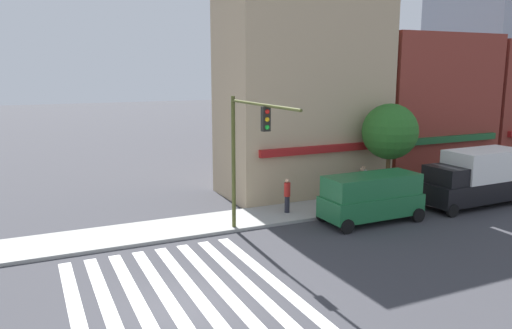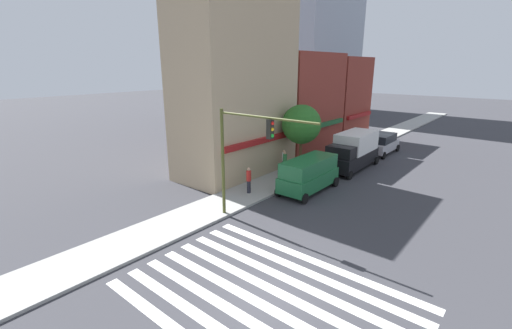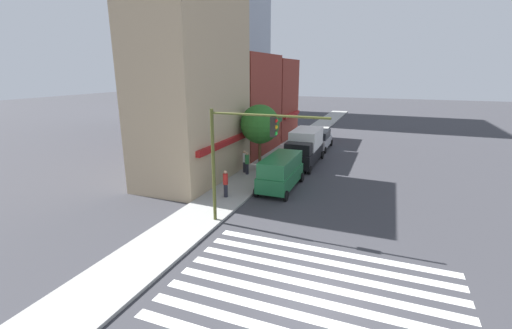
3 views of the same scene
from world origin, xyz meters
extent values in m
plane|color=#38383D|center=(0.00, 0.00, 0.00)|extent=(200.00, 200.00, 0.00)
cube|color=#9E9E99|center=(0.00, 7.50, 0.07)|extent=(120.00, 3.00, 0.15)
cube|color=silver|center=(-1.40, 0.00, 0.00)|extent=(0.46, 10.80, 0.01)
cube|color=silver|center=(-0.47, 0.00, 0.00)|extent=(0.46, 10.80, 0.01)
cube|color=silver|center=(0.47, 0.00, 0.00)|extent=(0.46, 10.80, 0.01)
cube|color=silver|center=(1.40, 0.00, 0.00)|extent=(0.46, 10.80, 0.01)
cube|color=silver|center=(2.33, 0.00, 0.00)|extent=(0.46, 10.80, 0.01)
cube|color=silver|center=(3.26, 0.00, 0.00)|extent=(0.46, 10.80, 0.01)
cube|color=tan|center=(10.78, 11.50, 6.76)|extent=(9.58, 5.00, 13.52)
cube|color=maroon|center=(10.78, 8.85, 3.00)|extent=(8.15, 0.30, 0.40)
cube|color=maroon|center=(20.18, 11.50, 4.77)|extent=(8.66, 5.00, 9.55)
cube|color=#1E592D|center=(20.18, 8.85, 3.00)|extent=(7.36, 0.30, 0.40)
cube|color=maroon|center=(28.28, 11.50, 4.64)|extent=(6.90, 5.00, 9.29)
cube|color=maroon|center=(28.28, 8.85, 3.00)|extent=(5.87, 0.30, 0.40)
cylinder|color=#474C1E|center=(4.22, 6.40, 3.08)|extent=(0.18, 0.18, 6.16)
cylinder|color=#474C1E|center=(4.22, 3.42, 5.96)|extent=(0.12, 5.97, 0.12)
cube|color=black|center=(4.22, 3.12, 5.44)|extent=(0.32, 0.24, 0.95)
sphere|color=red|center=(4.22, 2.99, 5.73)|extent=(0.18, 0.18, 0.18)
sphere|color=#EAAD14|center=(4.22, 2.99, 5.43)|extent=(0.18, 0.18, 0.18)
sphere|color=green|center=(4.22, 2.99, 5.13)|extent=(0.18, 0.18, 0.18)
cube|color=#1E6638|center=(10.72, 4.70, 0.84)|extent=(5.02, 2.04, 1.00)
cube|color=#1E6638|center=(10.72, 4.70, 1.84)|extent=(4.76, 1.88, 1.00)
cylinder|color=black|center=(8.63, 5.70, 0.34)|extent=(0.68, 0.22, 0.68)
cylinder|color=black|center=(8.63, 3.70, 0.34)|extent=(0.68, 0.22, 0.68)
cylinder|color=black|center=(12.81, 5.70, 0.34)|extent=(0.68, 0.22, 0.68)
cylinder|color=black|center=(12.81, 3.70, 0.34)|extent=(0.68, 0.22, 0.68)
cube|color=black|center=(17.64, 4.70, 0.89)|extent=(6.24, 2.33, 1.10)
cube|color=silver|center=(18.26, 4.70, 2.24)|extent=(4.38, 2.29, 1.60)
cube|color=black|center=(15.66, 4.70, 1.89)|extent=(1.78, 2.13, 0.90)
cylinder|color=black|center=(14.95, 5.80, 0.34)|extent=(0.68, 0.22, 0.68)
cylinder|color=black|center=(14.95, 3.60, 0.34)|extent=(0.68, 0.22, 0.68)
cylinder|color=black|center=(20.33, 5.80, 0.34)|extent=(0.68, 0.22, 0.68)
cylinder|color=black|center=(20.33, 3.60, 0.34)|extent=(0.68, 0.22, 0.68)
cube|color=#B7B7BC|center=(24.45, 4.70, 0.77)|extent=(4.72, 1.94, 0.85)
cube|color=black|center=(24.45, 4.70, 1.56)|extent=(3.31, 1.78, 0.75)
cylinder|color=black|center=(22.51, 5.65, 0.34)|extent=(0.68, 0.22, 0.68)
cylinder|color=black|center=(22.51, 3.75, 0.34)|extent=(0.68, 0.22, 0.68)
cylinder|color=black|center=(26.39, 5.65, 0.34)|extent=(0.68, 0.22, 0.68)
cylinder|color=black|center=(26.39, 3.75, 0.34)|extent=(0.68, 0.22, 0.68)
cylinder|color=#23232D|center=(12.68, 8.07, 0.57)|extent=(0.26, 0.26, 0.85)
cylinder|color=#2D7A3D|center=(12.68, 8.07, 1.35)|extent=(0.32, 0.32, 0.70)
sphere|color=tan|center=(12.68, 8.07, 1.81)|extent=(0.22, 0.22, 0.22)
cylinder|color=#23232D|center=(13.09, 8.45, 0.57)|extent=(0.26, 0.26, 0.85)
cylinder|color=silver|center=(13.09, 8.45, 1.35)|extent=(0.32, 0.32, 0.70)
sphere|color=tan|center=(13.09, 8.45, 1.81)|extent=(0.22, 0.22, 0.22)
cylinder|color=#23232D|center=(7.55, 7.39, 0.57)|extent=(0.26, 0.26, 0.85)
cylinder|color=red|center=(7.55, 7.39, 1.35)|extent=(0.32, 0.32, 0.70)
sphere|color=tan|center=(7.55, 7.39, 1.81)|extent=(0.22, 0.22, 0.22)
cylinder|color=brown|center=(14.01, 7.50, 1.51)|extent=(0.24, 0.24, 2.72)
sphere|color=#286623|center=(14.01, 7.50, 3.95)|extent=(3.08, 3.08, 3.08)
camera|label=1|loc=(-4.26, -14.09, 7.34)|focal=35.00mm
camera|label=2|loc=(-8.71, -6.73, 8.37)|focal=24.00mm
camera|label=3|loc=(-11.04, -1.97, 8.00)|focal=24.00mm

